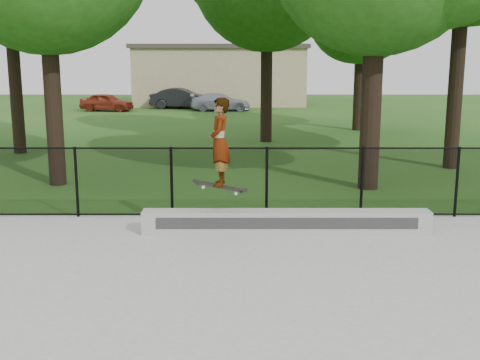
{
  "coord_description": "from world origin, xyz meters",
  "views": [
    {
      "loc": [
        -0.56,
        -6.46,
        3.37
      ],
      "look_at": [
        -0.56,
        4.2,
        1.2
      ],
      "focal_mm": 45.0,
      "sensor_mm": 36.0,
      "label": 1
    }
  ],
  "objects": [
    {
      "name": "chainlink_fence",
      "position": [
        0.0,
        5.9,
        0.81
      ],
      "size": [
        16.06,
        0.06,
        1.5
      ],
      "color": "black",
      "rests_on": "concrete_slab"
    },
    {
      "name": "concrete_slab",
      "position": [
        0.0,
        0.0,
        0.03
      ],
      "size": [
        14.0,
        12.0,
        0.06
      ],
      "primitive_type": "cube",
      "color": "#9D9D98",
      "rests_on": "ground"
    },
    {
      "name": "distant_building",
      "position": [
        -2.0,
        38.0,
        2.16
      ],
      "size": [
        12.4,
        6.4,
        4.3
      ],
      "color": "tan",
      "rests_on": "ground"
    },
    {
      "name": "car_c",
      "position": [
        -1.83,
        32.59,
        0.56
      ],
      "size": [
        3.62,
        1.72,
        1.12
      ],
      "primitive_type": "imported",
      "rotation": [
        0.0,
        0.0,
        1.61
      ],
      "color": "#9091A4",
      "rests_on": "ground"
    },
    {
      "name": "ground",
      "position": [
        0.0,
        0.0,
        0.0
      ],
      "size": [
        100.0,
        100.0,
        0.0
      ],
      "primitive_type": "plane",
      "color": "#1D4E16",
      "rests_on": "ground"
    },
    {
      "name": "car_a",
      "position": [
        -9.12,
        32.31,
        0.58
      ],
      "size": [
        3.57,
        1.99,
        1.16
      ],
      "primitive_type": "imported",
      "rotation": [
        0.0,
        0.0,
        1.38
      ],
      "color": "maroon",
      "rests_on": "ground"
    },
    {
      "name": "car_b",
      "position": [
        -4.5,
        34.26,
        0.68
      ],
      "size": [
        3.85,
        1.69,
        1.37
      ],
      "primitive_type": "imported",
      "rotation": [
        0.0,
        0.0,
        1.51
      ],
      "color": "black",
      "rests_on": "ground"
    },
    {
      "name": "grind_ledge",
      "position": [
        0.33,
        4.7,
        0.28
      ],
      "size": [
        5.52,
        0.4,
        0.44
      ],
      "primitive_type": "cube",
      "color": "#A8A7A3",
      "rests_on": "concrete_slab"
    },
    {
      "name": "skater_airborne",
      "position": [
        -0.93,
        4.43,
        1.83
      ],
      "size": [
        0.83,
        0.59,
        1.78
      ],
      "color": "black",
      "rests_on": "ground"
    }
  ]
}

